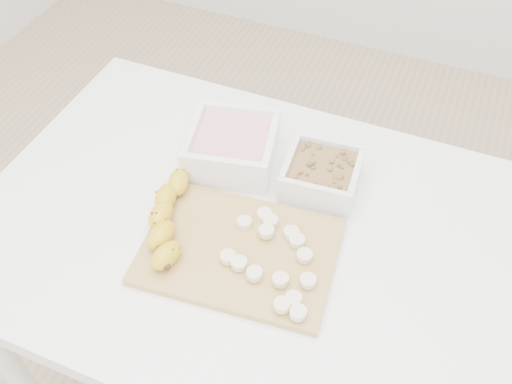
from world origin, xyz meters
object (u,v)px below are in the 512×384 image
at_px(bowl_yogurt, 232,146).
at_px(cutting_board, 239,251).
at_px(table, 250,257).
at_px(bowl_granola, 322,174).
at_px(banana, 168,219).

xyz_separation_m(bowl_yogurt, cutting_board, (0.10, -0.20, -0.03)).
bearing_deg(table, cutting_board, -83.24).
distance_m(bowl_granola, cutting_board, 0.22).
bearing_deg(banana, table, 17.89).
xyz_separation_m(table, bowl_granola, (0.09, 0.14, 0.13)).
bearing_deg(bowl_granola, cutting_board, -111.10).
relative_size(bowl_yogurt, banana, 0.91).
xyz_separation_m(table, banana, (-0.13, -0.06, 0.13)).
distance_m(bowl_yogurt, banana, 0.21).
height_order(table, banana, banana).
relative_size(table, banana, 4.63).
bearing_deg(banana, cutting_board, -8.76).
relative_size(table, bowl_yogurt, 5.09).
distance_m(table, cutting_board, 0.12).
bearing_deg(cutting_board, bowl_yogurt, 116.86).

